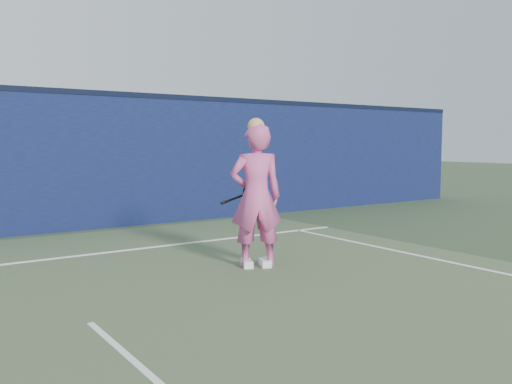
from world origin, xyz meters
TOP-DOWN VIEW (x-y plane):
  - ground at (0.00, 0.00)m, footprint 80.00×80.00m
  - player at (2.50, 2.02)m, footprint 0.80×0.67m
  - racket at (2.70, 2.47)m, footprint 0.63×0.15m
  - court_lines at (0.00, -0.33)m, footprint 11.00×12.04m

SIDE VIEW (x-z plane):
  - ground at x=0.00m, z-range 0.00..0.00m
  - court_lines at x=0.00m, z-range 0.01..0.01m
  - racket at x=2.70m, z-range 0.76..1.09m
  - player at x=2.50m, z-range -0.03..1.91m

